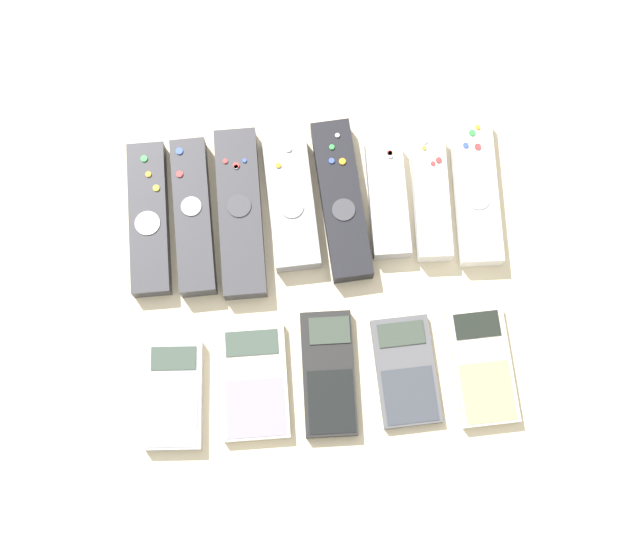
{
  "coord_description": "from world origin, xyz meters",
  "views": [
    {
      "loc": [
        -0.02,
        -0.24,
        1.07
      ],
      "look_at": [
        0.0,
        0.03,
        0.01
      ],
      "focal_mm": 50.0,
      "sensor_mm": 36.0,
      "label": 1
    }
  ],
  "objects_px": {
    "remote_5": "(388,199)",
    "calculator_1": "(254,382)",
    "calculator_2": "(332,373)",
    "calculator_4": "(482,366)",
    "remote_4": "(341,200)",
    "calculator_3": "(406,371)",
    "remote_3": "(291,203)",
    "remote_7": "(475,190)",
    "remote_2": "(240,213)",
    "remote_6": "(431,196)",
    "remote_0": "(149,219)",
    "calculator_0": "(174,395)",
    "remote_1": "(193,216)"
  },
  "relations": [
    {
      "from": "remote_5",
      "to": "calculator_1",
      "type": "height_order",
      "value": "remote_5"
    },
    {
      "from": "calculator_2",
      "to": "calculator_3",
      "type": "bearing_deg",
      "value": -1.19
    },
    {
      "from": "remote_7",
      "to": "remote_6",
      "type": "bearing_deg",
      "value": -174.11
    },
    {
      "from": "remote_5",
      "to": "calculator_0",
      "type": "height_order",
      "value": "remote_5"
    },
    {
      "from": "remote_4",
      "to": "calculator_4",
      "type": "relative_size",
      "value": 1.44
    },
    {
      "from": "remote_6",
      "to": "calculator_1",
      "type": "distance_m",
      "value": 0.32
    },
    {
      "from": "remote_6",
      "to": "remote_7",
      "type": "relative_size",
      "value": 0.85
    },
    {
      "from": "remote_3",
      "to": "calculator_3",
      "type": "distance_m",
      "value": 0.25
    },
    {
      "from": "remote_4",
      "to": "calculator_3",
      "type": "xyz_separation_m",
      "value": [
        0.06,
        -0.22,
        -0.01
      ]
    },
    {
      "from": "remote_0",
      "to": "remote_2",
      "type": "bearing_deg",
      "value": -0.78
    },
    {
      "from": "remote_4",
      "to": "calculator_1",
      "type": "bearing_deg",
      "value": -122.96
    },
    {
      "from": "remote_5",
      "to": "remote_4",
      "type": "bearing_deg",
      "value": 177.3
    },
    {
      "from": "remote_0",
      "to": "calculator_2",
      "type": "relative_size",
      "value": 1.29
    },
    {
      "from": "remote_1",
      "to": "remote_7",
      "type": "bearing_deg",
      "value": -0.17
    },
    {
      "from": "remote_2",
      "to": "calculator_3",
      "type": "relative_size",
      "value": 1.63
    },
    {
      "from": "calculator_3",
      "to": "calculator_4",
      "type": "distance_m",
      "value": 0.09
    },
    {
      "from": "remote_0",
      "to": "calculator_1",
      "type": "height_order",
      "value": "remote_0"
    },
    {
      "from": "remote_4",
      "to": "calculator_1",
      "type": "height_order",
      "value": "remote_4"
    },
    {
      "from": "remote_4",
      "to": "calculator_4",
      "type": "height_order",
      "value": "remote_4"
    },
    {
      "from": "remote_2",
      "to": "remote_7",
      "type": "xyz_separation_m",
      "value": [
        0.3,
        0.01,
        0.0
      ]
    },
    {
      "from": "remote_5",
      "to": "calculator_3",
      "type": "distance_m",
      "value": 0.22
    },
    {
      "from": "remote_0",
      "to": "calculator_0",
      "type": "xyz_separation_m",
      "value": [
        0.02,
        -0.22,
        -0.0
      ]
    },
    {
      "from": "calculator_2",
      "to": "calculator_4",
      "type": "xyz_separation_m",
      "value": [
        0.18,
        -0.01,
        -0.0
      ]
    },
    {
      "from": "remote_1",
      "to": "calculator_0",
      "type": "bearing_deg",
      "value": -99.97
    },
    {
      "from": "remote_1",
      "to": "remote_6",
      "type": "xyz_separation_m",
      "value": [
        0.3,
        0.0,
        -0.0
      ]
    },
    {
      "from": "calculator_0",
      "to": "calculator_3",
      "type": "distance_m",
      "value": 0.28
    },
    {
      "from": "remote_6",
      "to": "calculator_3",
      "type": "xyz_separation_m",
      "value": [
        -0.05,
        -0.22,
        -0.01
      ]
    },
    {
      "from": "remote_4",
      "to": "calculator_1",
      "type": "relative_size",
      "value": 1.51
    },
    {
      "from": "calculator_1",
      "to": "remote_7",
      "type": "bearing_deg",
      "value": 37.27
    },
    {
      "from": "remote_5",
      "to": "remote_7",
      "type": "relative_size",
      "value": 0.77
    },
    {
      "from": "remote_0",
      "to": "calculator_4",
      "type": "relative_size",
      "value": 1.35
    },
    {
      "from": "calculator_1",
      "to": "remote_5",
      "type": "bearing_deg",
      "value": 50.36
    },
    {
      "from": "remote_4",
      "to": "remote_6",
      "type": "distance_m",
      "value": 0.11
    },
    {
      "from": "remote_0",
      "to": "calculator_2",
      "type": "xyz_separation_m",
      "value": [
        0.21,
        -0.21,
        -0.0
      ]
    },
    {
      "from": "remote_5",
      "to": "calculator_4",
      "type": "bearing_deg",
      "value": -66.07
    },
    {
      "from": "remote_1",
      "to": "calculator_4",
      "type": "bearing_deg",
      "value": -33.74
    },
    {
      "from": "remote_4",
      "to": "calculator_3",
      "type": "height_order",
      "value": "remote_4"
    },
    {
      "from": "calculator_1",
      "to": "remote_2",
      "type": "bearing_deg",
      "value": 91.57
    },
    {
      "from": "calculator_1",
      "to": "remote_4",
      "type": "bearing_deg",
      "value": 61.07
    },
    {
      "from": "remote_2",
      "to": "calculator_1",
      "type": "bearing_deg",
      "value": -88.99
    },
    {
      "from": "remote_1",
      "to": "remote_5",
      "type": "height_order",
      "value": "remote_1"
    },
    {
      "from": "calculator_3",
      "to": "remote_6",
      "type": "bearing_deg",
      "value": 74.1
    },
    {
      "from": "remote_1",
      "to": "calculator_1",
      "type": "xyz_separation_m",
      "value": [
        0.06,
        -0.21,
        -0.01
      ]
    },
    {
      "from": "calculator_4",
      "to": "remote_3",
      "type": "bearing_deg",
      "value": 132.06
    },
    {
      "from": "remote_5",
      "to": "calculator_1",
      "type": "bearing_deg",
      "value": -129.35
    },
    {
      "from": "remote_2",
      "to": "calculator_0",
      "type": "xyz_separation_m",
      "value": [
        -0.09,
        -0.22,
        -0.0
      ]
    },
    {
      "from": "remote_0",
      "to": "remote_7",
      "type": "xyz_separation_m",
      "value": [
        0.41,
        0.0,
        0.0
      ]
    },
    {
      "from": "remote_0",
      "to": "remote_5",
      "type": "distance_m",
      "value": 0.3
    },
    {
      "from": "calculator_0",
      "to": "remote_2",
      "type": "bearing_deg",
      "value": 70.88
    },
    {
      "from": "calculator_3",
      "to": "remote_7",
      "type": "bearing_deg",
      "value": 61.31
    }
  ]
}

